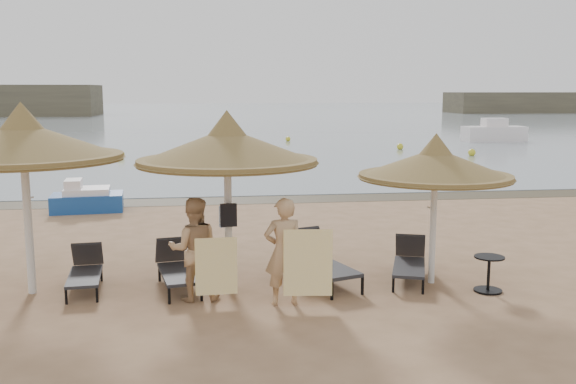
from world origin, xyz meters
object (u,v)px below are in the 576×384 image
person_right (284,243)px  palapa_center (227,147)px  side_table (489,275)px  lounger_far_right (409,261)px  person_left (194,241)px  lounger_far_left (86,270)px  palapa_left (23,142)px  lounger_near_left (177,266)px  pedal_boat (86,199)px  lounger_near_right (316,259)px  palapa_right (435,164)px

person_right → palapa_center: bearing=-54.5°
side_table → person_right: bearing=-176.8°
side_table → palapa_center: bearing=169.6°
lounger_far_right → person_left: size_ratio=0.88×
lounger_far_left → lounger_far_right: lounger_far_right is taller
lounger_far_right → person_left: 3.98m
palapa_left → person_right: (4.16, -1.12, -1.55)m
palapa_left → lounger_near_left: size_ratio=1.79×
lounger_near_left → pedal_boat: (-2.83, 7.48, -0.01)m
palapa_center → lounger_near_right: size_ratio=1.49×
person_right → lounger_near_right: bearing=-125.5°
lounger_far_left → person_left: 2.19m
lounger_near_left → side_table: size_ratio=2.95×
palapa_right → lounger_near_left: bearing=175.0°
pedal_boat → person_right: bearing=-67.8°
lounger_near_left → lounger_far_right: 4.18m
lounger_near_left → lounger_near_right: lounger_near_right is taller
lounger_near_right → lounger_far_right: 1.72m
palapa_center → lounger_near_left: 2.29m
palapa_center → lounger_far_left: palapa_center is taller
palapa_left → pedal_boat: 7.90m
palapa_left → pedal_boat: bearing=93.1°
lounger_far_right → pedal_boat: 10.32m
palapa_left → lounger_far_left: bearing=12.8°
person_right → palapa_left: bearing=-19.3°
lounger_far_right → lounger_far_left: bearing=-162.8°
palapa_left → side_table: bearing=-6.8°
palapa_center → side_table: palapa_center is taller
palapa_right → side_table: bearing=-38.1°
palapa_center → lounger_far_left: bearing=172.9°
palapa_left → lounger_far_left: 2.41m
lounger_far_right → pedal_boat: size_ratio=0.84×
pedal_boat → lounger_far_left: bearing=-85.8°
palapa_left → person_left: (2.74, -0.69, -1.58)m
lounger_near_right → lounger_near_left: bearing=160.7°
lounger_far_left → lounger_near_right: lounger_near_right is taller
pedal_boat → side_table: bearing=-51.8°
person_right → side_table: bearing=178.9°
lounger_far_left → pedal_boat: pedal_boat is taller
palapa_left → person_right: bearing=-15.1°
lounger_far_left → pedal_boat: size_ratio=0.79×
lounger_near_left → lounger_far_right: bearing=-11.8°
lounger_near_left → pedal_boat: 7.99m
lounger_near_right → side_table: bearing=-39.2°
lounger_near_right → person_left: size_ratio=1.05×
lounger_near_left → person_right: person_right is taller
lounger_far_left → person_right: size_ratio=0.81×
palapa_left → lounger_near_left: bearing=2.1°
lounger_far_left → person_right: person_right is taller
palapa_center → lounger_near_left: size_ratio=1.71×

